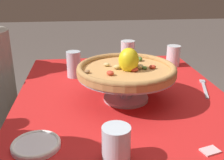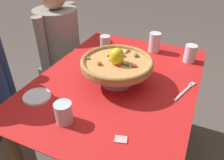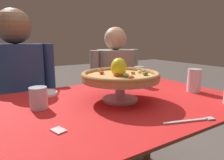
{
  "view_description": "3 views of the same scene",
  "coord_description": "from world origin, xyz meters",
  "views": [
    {
      "loc": [
        -1.0,
        0.17,
        1.18
      ],
      "look_at": [
        -0.06,
        0.05,
        0.82
      ],
      "focal_mm": 43.34,
      "sensor_mm": 36.0,
      "label": 1
    },
    {
      "loc": [
        -0.97,
        -0.4,
        1.42
      ],
      "look_at": [
        -0.07,
        0.0,
        0.76
      ],
      "focal_mm": 35.37,
      "sensor_mm": 36.0,
      "label": 2
    },
    {
      "loc": [
        -0.59,
        -0.81,
        1.02
      ],
      "look_at": [
        -0.05,
        0.04,
        0.82
      ],
      "focal_mm": 32.51,
      "sensor_mm": 36.0,
      "label": 3
    }
  ],
  "objects": [
    {
      "name": "pizza_stand",
      "position": [
        -0.03,
        -0.01,
        0.8
      ],
      "size": [
        0.38,
        0.38,
        0.11
      ],
      "color": "#B7B7C1",
      "rests_on": "dining_table"
    },
    {
      "name": "dinner_fork",
      "position": [
        0.05,
        -0.37,
        0.73
      ],
      "size": [
        0.21,
        0.08,
        0.01
      ],
      "color": "#B7B7C1",
      "rests_on": "dining_table"
    },
    {
      "name": "water_glass_back_right",
      "position": [
        0.26,
        0.2,
        0.78
      ],
      "size": [
        0.07,
        0.07,
        0.13
      ],
      "color": "silver",
      "rests_on": "dining_table"
    },
    {
      "name": "sugar_packet",
      "position": [
        -0.4,
        -0.18,
        0.73
      ],
      "size": [
        0.05,
        0.06,
        0.0
      ],
      "primitive_type": "cube",
      "rotation": [
        0.0,
        0.0,
        1.85
      ],
      "color": "beige",
      "rests_on": "dining_table"
    },
    {
      "name": "water_glass_side_left",
      "position": [
        -0.4,
        0.08,
        0.77
      ],
      "size": [
        0.08,
        0.08,
        0.1
      ],
      "color": "silver",
      "rests_on": "dining_table"
    },
    {
      "name": "ground_plane",
      "position": [
        0.0,
        0.0,
        0.0
      ],
      "size": [
        14.0,
        14.0,
        0.0
      ],
      "primitive_type": "plane",
      "color": "#5B514C"
    },
    {
      "name": "dining_table",
      "position": [
        0.0,
        0.0,
        0.61
      ],
      "size": [
        1.17,
        0.87,
        0.72
      ],
      "color": "brown",
      "rests_on": "ground"
    },
    {
      "name": "side_plate",
      "position": [
        -0.32,
        0.3,
        0.73
      ],
      "size": [
        0.14,
        0.14,
        0.02
      ],
      "color": "white",
      "rests_on": "dining_table"
    },
    {
      "name": "water_glass_side_right",
      "position": [
        0.43,
        -0.09,
        0.78
      ],
      "size": [
        0.08,
        0.08,
        0.13
      ],
      "color": "white",
      "rests_on": "dining_table"
    },
    {
      "name": "pizza",
      "position": [
        -0.03,
        -0.01,
        0.85
      ],
      "size": [
        0.38,
        0.38,
        0.11
      ],
      "color": "tan",
      "rests_on": "pizza_stand"
    },
    {
      "name": "diner_right",
      "position": [
        0.4,
        0.7,
        0.54
      ],
      "size": [
        0.5,
        0.34,
        1.13
      ],
      "color": "gray",
      "rests_on": "ground"
    },
    {
      "name": "water_glass_front_right",
      "position": [
        0.38,
        -0.34,
        0.77
      ],
      "size": [
        0.07,
        0.07,
        0.11
      ],
      "color": "white",
      "rests_on": "dining_table"
    }
  ]
}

